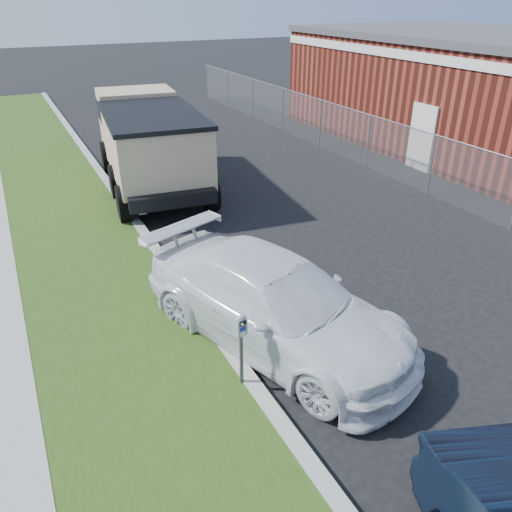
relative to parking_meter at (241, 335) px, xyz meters
name	(u,v)px	position (x,y,z in m)	size (l,w,h in m)	color
ground	(343,307)	(2.74, 1.16, -1.02)	(120.00, 120.00, 0.00)	black
streetside	(28,326)	(-2.83, 3.16, -0.95)	(6.12, 50.00, 0.15)	gray
chainlink_fence	(369,131)	(8.74, 8.16, 0.24)	(0.06, 30.06, 30.00)	slate
brick_building	(476,87)	(14.73, 9.16, 1.11)	(9.20, 14.20, 4.17)	maroon
parking_meter	(241,335)	(0.00, 0.00, 0.00)	(0.19, 0.14, 1.25)	#3F4247
white_wagon	(272,301)	(1.03, 0.96, -0.26)	(2.14, 5.25, 1.52)	white
dump_truck	(148,139)	(1.44, 9.73, 0.46)	(3.32, 6.94, 2.63)	black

